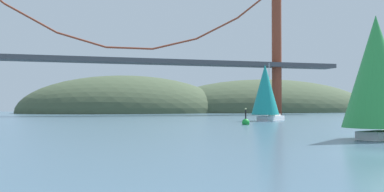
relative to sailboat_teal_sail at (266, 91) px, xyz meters
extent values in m
ellipsoid|color=#425138|center=(43.13, 85.44, -5.21)|extent=(88.16, 44.00, 25.21)
ellipsoid|color=#425138|center=(-11.87, 85.44, -5.21)|extent=(73.86, 44.00, 26.16)
cylinder|color=brown|center=(25.90, 45.44, 13.34)|extent=(2.80, 2.80, 37.10)
cube|color=#47474C|center=(-16.87, 45.44, 9.12)|extent=(121.53, 6.00, 1.20)
cylinder|color=brown|center=(-41.31, 45.44, 18.98)|extent=(12.45, 0.50, 6.90)
cylinder|color=brown|center=(-29.09, 45.44, 14.14)|extent=(12.35, 0.50, 3.71)
cylinder|color=brown|center=(-16.87, 45.44, 12.52)|extent=(12.22, 0.50, 0.50)
cylinder|color=brown|center=(-4.65, 45.44, 14.14)|extent=(12.35, 0.50, 3.71)
cylinder|color=brown|center=(7.57, 45.44, 18.98)|extent=(12.45, 0.50, 6.90)
cylinder|color=brown|center=(19.79, 45.44, 27.05)|extent=(12.53, 0.50, 10.08)
cube|color=white|center=(1.80, 1.50, -4.79)|extent=(7.29, 6.53, 0.84)
cube|color=beige|center=(2.89, 2.40, -4.19)|extent=(2.89, 2.75, 0.36)
cylinder|color=#B2B2B7|center=(1.19, 0.99, 0.35)|extent=(0.14, 0.14, 9.44)
cone|color=teal|center=(-0.13, -0.11, 0.33)|extent=(6.77, 6.77, 8.80)
cone|color=green|center=(-10.04, -40.56, 0.36)|extent=(6.93, 6.93, 9.15)
sphere|color=green|center=(-9.20, -12.39, -4.91)|extent=(1.10, 1.10, 1.10)
cylinder|color=black|center=(-9.20, -12.39, -3.86)|extent=(0.20, 0.20, 1.60)
sphere|color=#F2EA99|center=(-9.20, -12.39, -2.94)|extent=(0.24, 0.24, 0.24)
camera|label=1|loc=(-34.72, -70.72, -2.37)|focal=41.62mm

